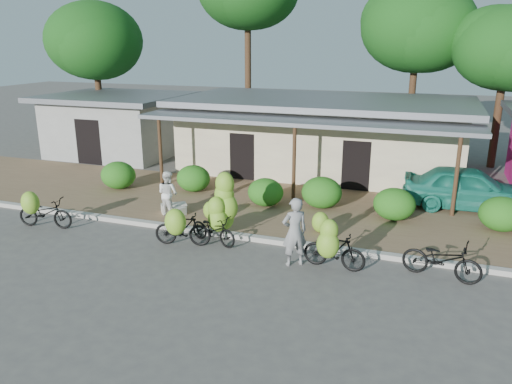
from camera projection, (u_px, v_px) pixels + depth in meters
ground at (232, 268)px, 13.32m from camera, size 100.00×100.00×0.00m
sidewalk at (285, 209)px, 17.81m from camera, size 60.00×6.00×0.12m
curb at (257, 239)px, 15.11m from camera, size 60.00×0.25×0.15m
shop_main at (322, 135)px, 22.68m from camera, size 13.00×8.50×3.35m
shop_grey at (117, 124)px, 26.29m from camera, size 7.00×6.00×3.15m
tree_back_left at (92, 39)px, 27.81m from camera, size 5.43×5.33×7.96m
tree_center_right at (414, 25)px, 25.32m from camera, size 5.81×5.74×8.79m
tree_near_right at (502, 46)px, 22.52m from camera, size 4.85×4.71×7.39m
hedge_0 at (118, 175)px, 19.92m from camera, size 1.41×1.27×1.10m
hedge_1 at (193, 178)px, 19.57m from camera, size 1.34×1.20×1.04m
hedge_2 at (266, 192)px, 17.84m from camera, size 1.29×1.16×1.01m
hedge_3 at (322, 192)px, 17.62m from camera, size 1.43×1.29×1.12m
hedge_4 at (394, 204)px, 16.44m from camera, size 1.37×1.23×1.07m
hedge_5 at (502, 214)px, 15.47m from camera, size 1.39×1.25×1.08m
bike_far_left at (43, 211)px, 15.99m from camera, size 1.95×1.34×1.40m
bike_left at (181, 227)px, 14.50m from camera, size 1.75×1.30×1.35m
bike_center at (219, 214)px, 14.93m from camera, size 1.79×1.35×2.09m
bike_right at (333, 248)px, 12.97m from camera, size 1.72×1.20×1.59m
bike_far_right at (442, 259)px, 12.61m from camera, size 2.07×1.06×1.04m
loose_banana_a at (214, 211)px, 16.52m from camera, size 0.49×0.42×0.61m
loose_banana_b at (211, 210)px, 16.52m from camera, size 0.50×0.42×0.62m
loose_banana_c at (320, 222)px, 15.39m from camera, size 0.53×0.45×0.66m
sack_near at (174, 208)px, 17.26m from camera, size 0.92×0.83×0.30m
sack_far at (176, 210)px, 17.11m from camera, size 0.84×0.67×0.28m
vendor at (295, 232)px, 13.25m from camera, size 0.83×0.77×1.90m
bystander at (168, 193)px, 16.81m from camera, size 0.88×0.77×1.54m
teal_van at (469, 188)px, 17.42m from camera, size 4.50×1.90×1.52m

